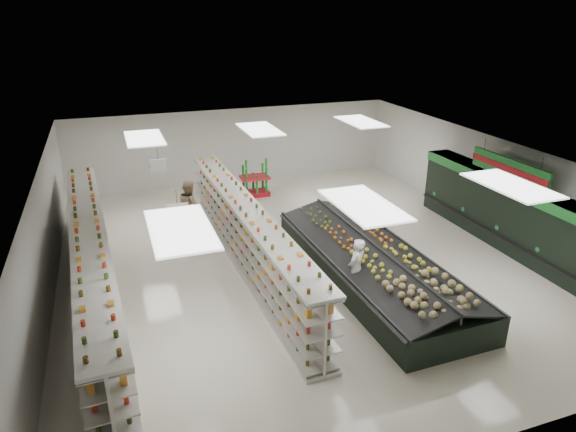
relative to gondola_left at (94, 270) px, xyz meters
name	(u,v)px	position (x,y,z in m)	size (l,w,h in m)	color
floor	(299,256)	(5.90, 0.69, -0.92)	(16.00, 16.00, 0.00)	beige
ceiling	(300,157)	(5.90, 0.69, 2.28)	(14.00, 16.00, 0.02)	white
wall_back	(234,146)	(5.90, 8.69, 0.68)	(14.00, 0.02, 3.20)	silver
wall_front	(472,376)	(5.90, -7.31, 0.68)	(14.00, 0.02, 3.20)	silver
wall_left	(45,242)	(-1.10, 0.69, 0.68)	(0.02, 16.00, 3.20)	silver
wall_right	(491,184)	(12.90, 0.69, 0.68)	(0.02, 16.00, 3.20)	silver
produce_wall_case	(509,210)	(12.43, -0.81, 0.32)	(0.93, 8.00, 2.20)	black
aisle_sign_near	(178,212)	(2.10, -1.31, 1.83)	(0.52, 0.06, 0.75)	white
aisle_sign_far	(158,166)	(2.10, 2.69, 1.83)	(0.52, 0.06, 0.75)	white
hortifruti_banner	(509,168)	(12.14, -0.81, 1.73)	(0.12, 3.20, 0.95)	#20792E
gondola_left	(94,270)	(0.00, 0.00, 0.00)	(1.45, 11.63, 2.01)	beige
gondola_center	(247,238)	(4.26, 0.67, -0.05)	(1.10, 11.05, 1.91)	beige
produce_island	(372,263)	(7.33, -1.37, -0.40)	(2.95, 7.74, 1.15)	black
soda_endcap	(255,179)	(6.18, 6.55, -0.21)	(1.16, 0.80, 1.47)	#A8131B
shopper_main	(356,270)	(6.42, -2.13, -0.06)	(0.63, 0.41, 1.73)	silver
shopper_background	(190,206)	(3.10, 3.80, -0.01)	(0.89, 0.55, 1.83)	tan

